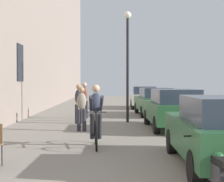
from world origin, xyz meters
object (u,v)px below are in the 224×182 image
at_px(parked_car_second, 173,108).
at_px(parked_motorcycle, 217,170).
at_px(cyclist_on_bicycle, 96,117).
at_px(parked_car_fourth, 144,97).
at_px(pedestrian_mid, 79,102).
at_px(parked_car_third, 154,101).
at_px(pedestrian_far, 85,98).
at_px(street_lamp, 128,52).
at_px(parked_car_nearest, 220,131).
at_px(pedestrian_near, 82,106).

relative_size(parked_car_second, parked_motorcycle, 2.01).
relative_size(cyclist_on_bicycle, parked_motorcycle, 0.82).
bearing_deg(parked_car_second, parked_car_fourth, 90.25).
bearing_deg(parked_car_fourth, parked_car_second, -89.75).
bearing_deg(pedestrian_mid, parked_car_third, 46.06).
relative_size(pedestrian_far, parked_motorcycle, 0.83).
relative_size(cyclist_on_bicycle, street_lamp, 0.36).
distance_m(parked_car_nearest, parked_motorcycle, 2.03).
bearing_deg(pedestrian_mid, parked_car_fourth, 68.46).
relative_size(pedestrian_far, parked_car_nearest, 0.42).
distance_m(cyclist_on_bicycle, parked_motorcycle, 4.86).
distance_m(pedestrian_mid, parked_car_fourth, 10.01).
xyz_separation_m(parked_car_second, parked_car_third, (0.00, 5.72, -0.02)).
height_order(street_lamp, parked_car_third, street_lamp).
distance_m(street_lamp, parked_motorcycle, 10.81).
xyz_separation_m(cyclist_on_bicycle, pedestrian_far, (-0.85, 7.77, 0.19)).
distance_m(pedestrian_near, parked_motorcycle, 8.01).
distance_m(street_lamp, parked_car_third, 4.42).
relative_size(parked_car_nearest, parked_motorcycle, 1.98).
relative_size(pedestrian_mid, street_lamp, 0.34).
distance_m(parked_car_nearest, parked_car_third, 11.92).
height_order(pedestrian_mid, parked_car_fourth, pedestrian_mid).
bearing_deg(parked_car_second, pedestrian_mid, 153.54).
xyz_separation_m(pedestrian_mid, parked_car_second, (3.72, -1.85, -0.16)).
bearing_deg(parked_motorcycle, pedestrian_near, 109.54).
relative_size(pedestrian_far, street_lamp, 0.36).
distance_m(pedestrian_mid, street_lamp, 3.06).
relative_size(parked_car_second, parked_car_fourth, 1.01).
bearing_deg(parked_car_third, pedestrian_far, -155.70).
relative_size(pedestrian_mid, parked_car_fourth, 0.40).
xyz_separation_m(parked_car_third, parked_motorcycle, (-0.75, -13.81, -0.36)).
height_order(pedestrian_near, street_lamp, street_lamp).
bearing_deg(pedestrian_mid, parked_motorcycle, -73.33).
bearing_deg(parked_car_third, pedestrian_mid, -133.94).
xyz_separation_m(parked_car_third, parked_car_fourth, (-0.05, 5.44, 0.01)).
relative_size(pedestrian_near, parked_car_nearest, 0.38).
xyz_separation_m(cyclist_on_bicycle, parked_motorcycle, (2.03, -4.40, -0.41)).
bearing_deg(pedestrian_far, pedestrian_near, -87.40).
bearing_deg(pedestrian_far, cyclist_on_bicycle, -83.75).
bearing_deg(parked_car_third, street_lamp, -115.42).
bearing_deg(parked_car_fourth, pedestrian_near, -106.04).
height_order(parked_car_nearest, parked_car_fourth, parked_car_fourth).
relative_size(cyclist_on_bicycle, pedestrian_far, 0.99).
xyz_separation_m(street_lamp, parked_motorcycle, (0.86, -10.43, -2.70)).
bearing_deg(pedestrian_near, parked_car_third, 61.40).
height_order(street_lamp, parked_car_second, street_lamp).
xyz_separation_m(pedestrian_near, parked_motorcycle, (2.67, -7.53, -0.50)).
height_order(parked_car_fourth, parked_motorcycle, parked_car_fourth).
xyz_separation_m(cyclist_on_bicycle, parked_car_second, (2.78, 3.69, -0.02)).
relative_size(pedestrian_near, parked_car_fourth, 0.38).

